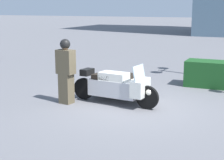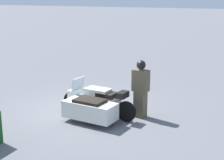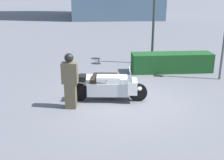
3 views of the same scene
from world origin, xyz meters
TOP-DOWN VIEW (x-y plane):
  - ground_plane at (0.00, 0.00)m, footprint 160.00×160.00m
  - police_motorcycle at (-0.45, 0.45)m, footprint 2.64×1.48m
  - officer_rider at (-1.74, -0.36)m, footprint 0.53×0.36m

SIDE VIEW (x-z plane):
  - ground_plane at x=0.00m, z-range 0.00..0.00m
  - police_motorcycle at x=-0.45m, z-range -0.11..1.03m
  - officer_rider at x=-1.74m, z-range 0.05..1.85m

